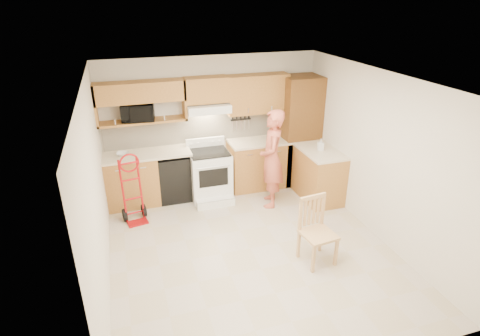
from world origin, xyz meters
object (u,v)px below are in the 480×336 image
microwave (138,112)px  hand_truck (133,192)px  dining_chair (319,232)px  range (210,172)px  person (272,159)px

microwave → hand_truck: size_ratio=0.50×
dining_chair → hand_truck: bearing=134.7°
microwave → range: (1.14, -0.36, -1.11)m
microwave → dining_chair: bearing=-43.8°
range → person: (0.97, -0.53, 0.34)m
microwave → person: (2.11, -0.90, -0.77)m
person → range: bearing=-100.4°
hand_truck → dining_chair: bearing=-48.9°
microwave → person: bearing=-15.6°
microwave → range: size_ratio=0.51×
hand_truck → dining_chair: hand_truck is taller
hand_truck → range: bearing=6.2°
microwave → hand_truck: bearing=-100.0°
range → dining_chair: bearing=-66.8°
microwave → dining_chair: (2.12, -2.65, -1.16)m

